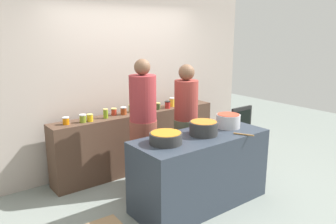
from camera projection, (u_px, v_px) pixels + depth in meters
ground at (184, 194)px, 4.42m from camera, size 12.00×12.00×0.00m
storefront_wall at (125, 71)px, 5.18m from camera, size 4.80×0.12×3.00m
display_shelf at (139, 140)px, 5.16m from camera, size 2.70×0.36×0.90m
prep_table at (200, 170)px, 4.08m from camera, size 1.70×0.70×0.89m
preserve_jar_0 at (66, 121)px, 4.38m from camera, size 0.09×0.09×0.10m
preserve_jar_1 at (83, 118)px, 4.48m from camera, size 0.09×0.09×0.11m
preserve_jar_2 at (90, 118)px, 4.53m from camera, size 0.09×0.09×0.10m
preserve_jar_3 at (106, 113)px, 4.69m from camera, size 0.07×0.07×0.13m
preserve_jar_4 at (114, 112)px, 4.86m from camera, size 0.08×0.08×0.10m
preserve_jar_5 at (124, 111)px, 4.90m from camera, size 0.09×0.09×0.11m
preserve_jar_6 at (131, 108)px, 5.04m from camera, size 0.08×0.08×0.12m
preserve_jar_7 at (141, 107)px, 5.09m from camera, size 0.07×0.07×0.13m
preserve_jar_8 at (150, 106)px, 5.22m from camera, size 0.07×0.07×0.12m
preserve_jar_9 at (158, 106)px, 5.22m from camera, size 0.08×0.08×0.11m
preserve_jar_10 at (168, 105)px, 5.30m from camera, size 0.09×0.09×0.11m
preserve_jar_11 at (172, 102)px, 5.42m from camera, size 0.09×0.09×0.14m
preserve_jar_12 at (178, 102)px, 5.47m from camera, size 0.09×0.09×0.12m
preserve_jar_13 at (184, 101)px, 5.51m from camera, size 0.08×0.08×0.14m
preserve_jar_14 at (186, 100)px, 5.67m from camera, size 0.08×0.08×0.11m
cooking_pot_left at (166, 138)px, 3.68m from camera, size 0.37×0.37×0.13m
cooking_pot_center at (204, 128)px, 3.98m from camera, size 0.34×0.34×0.17m
cooking_pot_right at (228, 121)px, 4.29m from camera, size 0.31×0.31×0.18m
wooden_spoon at (244, 134)px, 3.99m from camera, size 0.13×0.22×0.02m
cook_with_tongs at (143, 133)px, 4.38m from camera, size 0.36×0.36×1.76m
cook_in_cap at (186, 128)px, 4.72m from camera, size 0.34×0.34×1.66m
chalkboard_sign at (241, 131)px, 5.68m from camera, size 0.47×0.04×0.86m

